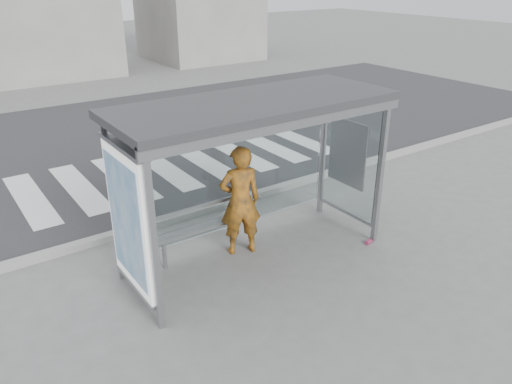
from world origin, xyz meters
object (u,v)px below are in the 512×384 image
Objects in this scene: person at (240,201)px; bench at (200,227)px; soda_can at (369,242)px; bus_shelter at (232,146)px.

person is 1.10× the size of bench.
soda_can is (1.93, -1.06, -0.89)m from person.
bus_shelter reaches higher than soda_can.
soda_can is at bearing -27.40° from bench.
bus_shelter is 1.59m from bench.
bench is 12.51× the size of soda_can.
bus_shelter is at bearing 59.93° from person.
person is 13.76× the size of soda_can.
person reaches higher than soda_can.
soda_can is at bearing -19.64° from bus_shelter.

